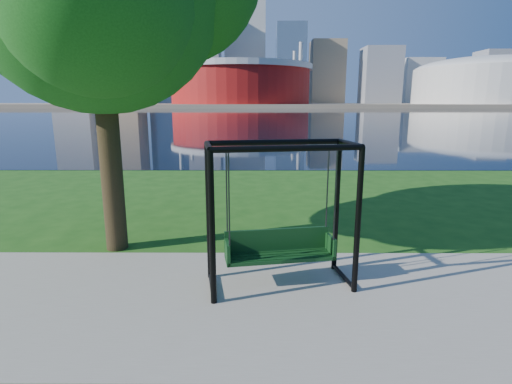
{
  "coord_description": "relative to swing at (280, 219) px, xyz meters",
  "views": [
    {
      "loc": [
        0.22,
        -6.4,
        3.13
      ],
      "look_at": [
        0.19,
        0.0,
        1.68
      ],
      "focal_mm": 28.0,
      "sensor_mm": 36.0,
      "label": 1
    }
  ],
  "objects": [
    {
      "name": "ground",
      "position": [
        -0.59,
        -0.07,
        -1.21
      ],
      "size": [
        900.0,
        900.0,
        0.0
      ],
      "primitive_type": "plane",
      "color": "#1E5114",
      "rests_on": "ground"
    },
    {
      "name": "path",
      "position": [
        -0.59,
        -0.57,
        -1.19
      ],
      "size": [
        120.0,
        4.0,
        0.03
      ],
      "primitive_type": "cube",
      "color": "#9E937F",
      "rests_on": "ground"
    },
    {
      "name": "river",
      "position": [
        -0.59,
        101.93,
        -1.2
      ],
      "size": [
        900.0,
        180.0,
        0.02
      ],
      "primitive_type": "cube",
      "color": "black",
      "rests_on": "ground"
    },
    {
      "name": "far_bank",
      "position": [
        -0.59,
        305.93,
        -0.21
      ],
      "size": [
        900.0,
        228.0,
        2.0
      ],
      "primitive_type": "cube",
      "color": "#937F60",
      "rests_on": "ground"
    },
    {
      "name": "stadium",
      "position": [
        -10.59,
        234.93,
        13.02
      ],
      "size": [
        83.0,
        83.0,
        32.0
      ],
      "color": "maroon",
      "rests_on": "far_bank"
    },
    {
      "name": "arena",
      "position": [
        134.41,
        234.93,
        14.67
      ],
      "size": [
        84.0,
        84.0,
        26.56
      ],
      "color": "beige",
      "rests_on": "far_bank"
    },
    {
      "name": "skyline",
      "position": [
        -4.86,
        319.32,
        34.68
      ],
      "size": [
        392.0,
        66.0,
        96.5
      ],
      "color": "gray",
      "rests_on": "far_bank"
    },
    {
      "name": "swing",
      "position": [
        0.0,
        0.0,
        0.0
      ],
      "size": [
        2.59,
        1.45,
        2.5
      ],
      "rotation": [
        0.0,
        0.0,
        0.17
      ],
      "color": "black",
      "rests_on": "ground"
    }
  ]
}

